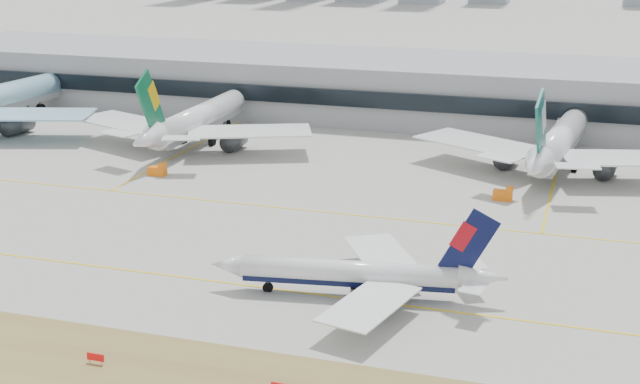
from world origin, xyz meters
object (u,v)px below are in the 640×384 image
(widebody_eva, at_px, (195,121))
(terminal, at_px, (414,88))
(widebody_cathay, at_px, (557,144))
(taxiing_airliner, at_px, (359,275))

(widebody_eva, xyz_separation_m, terminal, (41.01, 46.95, 1.89))
(terminal, bearing_deg, widebody_cathay, -48.54)
(widebody_eva, relative_size, terminal, 0.21)
(taxiing_airliner, bearing_deg, widebody_eva, -59.80)
(taxiing_airliner, distance_m, widebody_cathay, 77.74)
(terminal, bearing_deg, taxiing_airliner, -81.69)
(taxiing_airliner, distance_m, widebody_eva, 92.67)
(widebody_cathay, bearing_deg, taxiing_airliner, 170.30)
(taxiing_airliner, distance_m, terminal, 120.21)
(taxiing_airliner, xyz_separation_m, widebody_eva, (-58.38, 71.92, 2.31))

